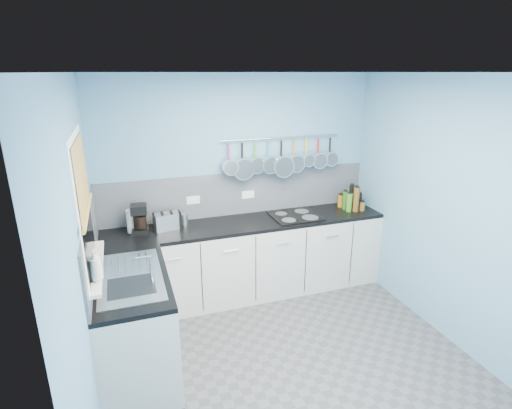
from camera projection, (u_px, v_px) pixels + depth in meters
floor at (287, 357)px, 3.72m from camera, size 3.20×3.00×0.02m
ceiling at (296, 71)px, 2.93m from camera, size 3.20×3.00×0.02m
wall_back at (239, 185)px, 4.68m from camera, size 3.20×0.02×2.50m
wall_front at (415, 340)px, 1.97m from camera, size 3.20×0.02×2.50m
wall_left at (82, 259)px, 2.83m from camera, size 0.02×3.00×2.50m
wall_right at (446, 210)px, 3.82m from camera, size 0.02×3.00×2.50m
backsplash_back at (240, 193)px, 4.69m from camera, size 3.20×0.02×0.50m
backsplash_left at (91, 239)px, 3.40m from camera, size 0.02×1.80×0.50m
cabinet_run_back at (247, 259)px, 4.66m from camera, size 3.20×0.60×0.86m
worktop_back at (247, 223)px, 4.52m from camera, size 3.20×0.60×0.04m
cabinet_run_left at (136, 325)px, 3.45m from camera, size 0.60×1.20×0.86m
worktop_left at (131, 279)px, 3.31m from camera, size 0.60×1.20×0.04m
window_frame at (84, 205)px, 3.01m from camera, size 0.01×1.00×1.10m
window_glass at (85, 205)px, 3.02m from camera, size 0.01×0.90×1.00m
bamboo_blind at (82, 176)px, 2.95m from camera, size 0.01×0.90×0.55m
window_sill at (96, 266)px, 3.18m from camera, size 0.10×0.98×0.03m
sink_unit at (130, 276)px, 3.30m from camera, size 0.50×0.95×0.01m
mixer_tap at (151, 269)px, 3.15m from camera, size 0.12×0.08×0.26m
socket_left at (193, 200)px, 4.52m from camera, size 0.15×0.01×0.09m
socket_right at (248, 195)px, 4.72m from camera, size 0.15×0.01×0.09m
pot_rail at (281, 138)px, 4.61m from camera, size 1.45×0.02×0.02m
soap_bottle_a at (95, 265)px, 2.90m from camera, size 0.10×0.10×0.24m
soap_bottle_b at (97, 261)px, 3.05m from camera, size 0.08×0.09×0.17m
paper_towel at (132, 221)px, 4.19m from camera, size 0.13×0.13×0.24m
coffee_maker at (140, 219)px, 4.15m from camera, size 0.19×0.20×0.31m
toaster at (167, 221)px, 4.28m from camera, size 0.29×0.20×0.17m
canister at (184, 219)px, 4.40m from camera, size 0.10×0.10×0.13m
hob at (295, 216)px, 4.67m from camera, size 0.55×0.48×0.01m
pan_0 at (229, 158)px, 4.47m from camera, size 0.18×0.13×0.37m
pan_1 at (242, 160)px, 4.53m from camera, size 0.26×0.10×0.45m
pan_2 at (256, 156)px, 4.57m from camera, size 0.19×0.10×0.38m
pan_3 at (269, 156)px, 4.62m from camera, size 0.20×0.11×0.39m
pan_4 at (281, 157)px, 4.68m from camera, size 0.26×0.13×0.45m
pan_5 at (294, 155)px, 4.72m from camera, size 0.21×0.13×0.40m
pan_6 at (306, 151)px, 4.76m from camera, size 0.15×0.13×0.34m
pan_7 at (318, 152)px, 4.81m from camera, size 0.20×0.10×0.39m
pan_8 at (330, 151)px, 4.86m from camera, size 0.18×0.10×0.37m
condiment_0 at (353, 200)px, 5.04m from camera, size 0.07×0.07×0.14m
condiment_1 at (350, 198)px, 4.99m from camera, size 0.05×0.05×0.22m
condiment_2 at (341, 201)px, 4.99m from camera, size 0.07×0.07×0.15m
condiment_3 at (359, 201)px, 4.95m from camera, size 0.07×0.07×0.18m
condiment_4 at (351, 197)px, 4.90m from camera, size 0.06×0.06×0.30m
condiment_5 at (345, 200)px, 4.89m from camera, size 0.06×0.06×0.23m
condiment_6 at (362, 206)px, 4.86m from camera, size 0.07×0.07×0.11m
condiment_7 at (356, 199)px, 4.81m from camera, size 0.07×0.07×0.30m
condiment_8 at (349, 203)px, 4.81m from camera, size 0.07×0.07×0.23m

